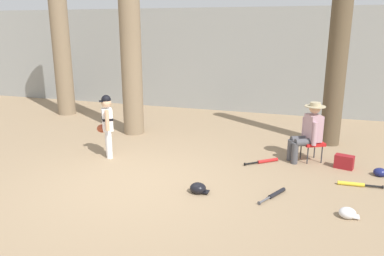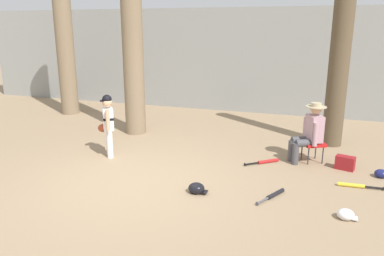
# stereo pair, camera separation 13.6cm
# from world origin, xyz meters

# --- Properties ---
(ground_plane) EXTENTS (60.00, 60.00, 0.00)m
(ground_plane) POSITION_xyz_m (0.00, 0.00, 0.00)
(ground_plane) COLOR #937A5B
(concrete_back_wall) EXTENTS (18.00, 0.36, 3.19)m
(concrete_back_wall) POSITION_xyz_m (0.00, 6.38, 1.59)
(concrete_back_wall) COLOR gray
(concrete_back_wall) RESTS_ON ground
(tree_near_player) EXTENTS (0.70, 0.70, 6.07)m
(tree_near_player) POSITION_xyz_m (-1.47, 2.94, 2.70)
(tree_near_player) COLOR #7F6B51
(tree_near_player) RESTS_ON ground
(tree_behind_spectator) EXTENTS (0.58, 0.58, 4.49)m
(tree_behind_spectator) POSITION_xyz_m (3.24, 3.50, 1.97)
(tree_behind_spectator) COLOR brown
(tree_behind_spectator) RESTS_ON ground
(young_ballplayer) EXTENTS (0.51, 0.51, 1.31)m
(young_ballplayer) POSITION_xyz_m (-1.15, 1.14, 0.74)
(young_ballplayer) COLOR white
(young_ballplayer) RESTS_ON ground
(folding_stool) EXTENTS (0.54, 0.54, 0.41)m
(folding_stool) POSITION_xyz_m (2.86, 2.17, 0.36)
(folding_stool) COLOR red
(folding_stool) RESTS_ON ground
(seated_spectator) EXTENTS (0.67, 0.56, 1.20)m
(seated_spectator) POSITION_xyz_m (2.77, 2.13, 0.64)
(seated_spectator) COLOR #47474C
(seated_spectator) RESTS_ON ground
(handbag_beside_stool) EXTENTS (0.38, 0.27, 0.26)m
(handbag_beside_stool) POSITION_xyz_m (3.47, 1.93, 0.13)
(handbag_beside_stool) COLOR maroon
(handbag_beside_stool) RESTS_ON ground
(tree_far_left) EXTENTS (0.77, 0.77, 4.78)m
(tree_far_left) POSITION_xyz_m (-4.43, 4.27, 2.02)
(tree_far_left) COLOR #7F6B51
(tree_far_left) RESTS_ON ground
(bat_black_composite) EXTENTS (0.38, 0.66, 0.07)m
(bat_black_composite) POSITION_xyz_m (2.34, 0.27, 0.03)
(bat_black_composite) COLOR black
(bat_black_composite) RESTS_ON ground
(bat_red_barrel) EXTENTS (0.62, 0.53, 0.07)m
(bat_red_barrel) POSITION_xyz_m (2.00, 1.77, 0.03)
(bat_red_barrel) COLOR red
(bat_red_barrel) RESTS_ON ground
(bat_yellow_trainer) EXTENTS (0.72, 0.09, 0.07)m
(bat_yellow_trainer) POSITION_xyz_m (3.59, 1.09, 0.03)
(bat_yellow_trainer) COLOR yellow
(bat_yellow_trainer) RESTS_ON ground
(batting_helmet_navy) EXTENTS (0.28, 0.21, 0.16)m
(batting_helmet_navy) POSITION_xyz_m (4.07, 1.72, 0.07)
(batting_helmet_navy) COLOR navy
(batting_helmet_navy) RESTS_ON ground
(batting_helmet_black) EXTENTS (0.32, 0.25, 0.18)m
(batting_helmet_black) POSITION_xyz_m (1.13, 0.02, 0.08)
(batting_helmet_black) COLOR black
(batting_helmet_black) RESTS_ON ground
(batting_helmet_white) EXTENTS (0.28, 0.22, 0.16)m
(batting_helmet_white) POSITION_xyz_m (3.40, -0.12, 0.07)
(batting_helmet_white) COLOR silver
(batting_helmet_white) RESTS_ON ground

